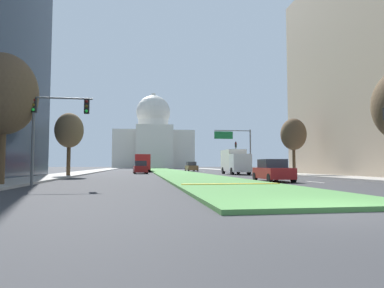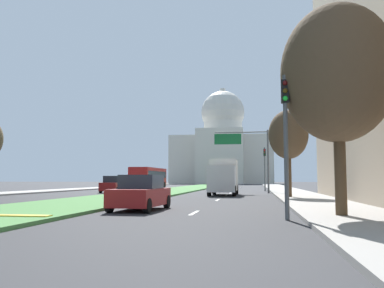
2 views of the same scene
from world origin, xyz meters
name	(u,v)px [view 1 (image 1 of 2)]	position (x,y,z in m)	size (l,w,h in m)	color
ground_plane	(164,171)	(0.00, 61.54, 0.00)	(270.79, 270.79, 0.00)	#333335
grass_median	(167,171)	(0.00, 55.39, 0.07)	(6.21, 110.78, 0.14)	#4C8442
median_curb_nose	(231,184)	(0.00, 10.12, 0.16)	(5.59, 0.50, 0.04)	gold
lane_dashes_right	(219,173)	(7.31, 43.04, 0.00)	(0.16, 55.09, 0.01)	silver
sidewalk_left	(89,172)	(-13.52, 49.23, 0.07)	(4.00, 110.78, 0.15)	#9E9991
sidewalk_right	(244,171)	(13.52, 49.23, 0.07)	(4.00, 110.78, 0.15)	#9E9991
capitol_building	(153,141)	(0.00, 122.29, 10.56)	(30.07, 25.22, 29.70)	beige
traffic_light_near_left	(49,120)	(-10.18, 11.76, 3.80)	(3.34, 0.35, 5.20)	#515456
traffic_light_far_right	(236,152)	(11.02, 46.14, 3.31)	(0.28, 0.35, 5.20)	#515456
overhead_guide_sign	(237,142)	(9.12, 39.23, 4.65)	(5.62, 0.20, 6.50)	#515456
street_tree_left_near	(3,94)	(-12.75, 12.02, 5.21)	(3.71, 3.71, 7.57)	#4C3823
street_tree_left_mid	(69,131)	(-12.28, 27.36, 4.72)	(2.87, 2.87, 6.56)	#4C3823
street_tree_right_mid	(293,135)	(12.38, 27.59, 4.70)	(2.92, 2.92, 6.57)	#4C3823
sedan_lead_stopped	(273,171)	(4.62, 15.24, 0.77)	(2.08, 4.20, 1.64)	maroon
sedan_midblock	(140,168)	(-5.00, 38.46, 0.82)	(2.06, 4.70, 1.77)	maroon
sedan_distant	(191,167)	(4.59, 53.98, 0.84)	(1.98, 4.64, 1.80)	brown
box_truck_delivery	(235,161)	(7.10, 33.40, 1.68)	(2.40, 6.40, 3.20)	silver
city_bus	(142,162)	(-4.62, 51.53, 1.77)	(2.62, 11.00, 2.95)	#B21E1E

